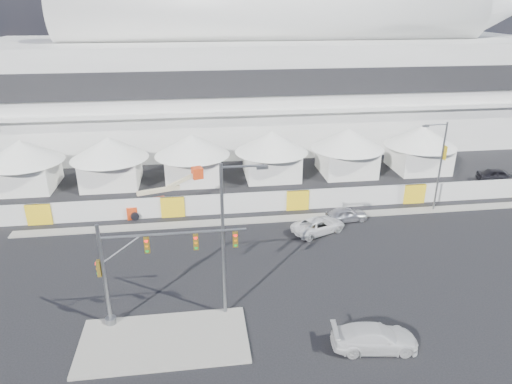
{
  "coord_description": "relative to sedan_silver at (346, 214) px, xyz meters",
  "views": [
    {
      "loc": [
        -3.44,
        -25.33,
        18.8
      ],
      "look_at": [
        1.32,
        10.0,
        3.95
      ],
      "focal_mm": 32.0,
      "sensor_mm": 36.0,
      "label": 1
    }
  ],
  "objects": [
    {
      "name": "far_curb",
      "position": [
        10.03,
        1.12,
        -0.6
      ],
      "size": [
        80.0,
        1.2,
        0.12
      ],
      "primitive_type": "cube",
      "color": "gray",
      "rests_on": "ground"
    },
    {
      "name": "streetlight_median",
      "position": [
        -11.86,
        -12.18,
        5.35
      ],
      "size": [
        2.82,
        0.28,
        10.21
      ],
      "color": "slate",
      "rests_on": "median_island"
    },
    {
      "name": "hoarding_fence",
      "position": [
        -3.97,
        3.12,
        0.34
      ],
      "size": [
        70.0,
        0.25,
        2.0
      ],
      "primitive_type": "cube",
      "color": "silver",
      "rests_on": "ground"
    },
    {
      "name": "lot_car_b",
      "position": [
        20.15,
        7.29,
        0.12
      ],
      "size": [
        2.87,
        4.9,
        1.57
      ],
      "primitive_type": "imported",
      "rotation": [
        0.0,
        0.0,
        1.34
      ],
      "color": "black",
      "rests_on": "ground"
    },
    {
      "name": "pickup_curb",
      "position": [
        -3.16,
        -1.86,
        0.02
      ],
      "size": [
        3.98,
        5.4,
        1.36
      ],
      "primitive_type": "imported",
      "rotation": [
        0.0,
        0.0,
        1.97
      ],
      "color": "white",
      "rests_on": "ground"
    },
    {
      "name": "traffic_mast",
      "position": [
        -17.37,
        -12.38,
        3.34
      ],
      "size": [
        8.96,
        0.67,
        6.91
      ],
      "color": "slate",
      "rests_on": "median_island"
    },
    {
      "name": "boom_lift",
      "position": [
        -17.79,
        4.12,
        0.39
      ],
      "size": [
        7.96,
        2.79,
        3.92
      ],
      "rotation": [
        0.0,
        0.0,
        0.29
      ],
      "color": "red",
      "rests_on": "ground"
    },
    {
      "name": "stadium",
      "position": [
        -1.26,
        30.13,
        8.79
      ],
      "size": [
        80.0,
        24.8,
        21.98
      ],
      "color": "silver",
      "rests_on": "ground"
    },
    {
      "name": "ground",
      "position": [
        -9.97,
        -11.38,
        -0.66
      ],
      "size": [
        160.0,
        160.0,
        0.0
      ],
      "primitive_type": "plane",
      "color": "black",
      "rests_on": "ground"
    },
    {
      "name": "pickup_near",
      "position": [
        -3.7,
        -16.55,
        0.07
      ],
      "size": [
        2.61,
        5.23,
        1.46
      ],
      "primitive_type": "imported",
      "rotation": [
        0.0,
        0.0,
        1.46
      ],
      "color": "silver",
      "rests_on": "ground"
    },
    {
      "name": "streetlight_curb",
      "position": [
        9.01,
        1.12,
        4.44
      ],
      "size": [
        2.6,
        0.59,
        8.79
      ],
      "color": "slate",
      "rests_on": "ground"
    },
    {
      "name": "median_island",
      "position": [
        -15.97,
        -14.38,
        -0.59
      ],
      "size": [
        10.0,
        5.0,
        0.15
      ],
      "primitive_type": "cube",
      "color": "gray",
      "rests_on": "ground"
    },
    {
      "name": "tent_row",
      "position": [
        -9.47,
        12.62,
        2.49
      ],
      "size": [
        53.4,
        8.4,
        5.4
      ],
      "color": "white",
      "rests_on": "ground"
    },
    {
      "name": "sedan_silver",
      "position": [
        0.0,
        0.0,
        0.0
      ],
      "size": [
        1.9,
        4.01,
        1.33
      ],
      "primitive_type": "imported",
      "rotation": [
        0.0,
        0.0,
        1.66
      ],
      "color": "silver",
      "rests_on": "ground"
    }
  ]
}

